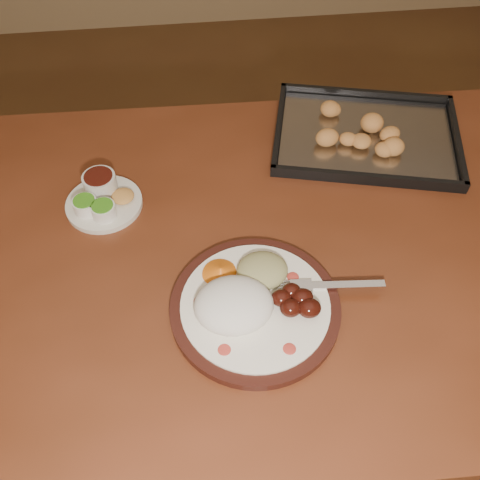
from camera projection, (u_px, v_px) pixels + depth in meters
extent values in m
plane|color=brown|center=(268.00, 339.00, 1.75)|extent=(4.00, 4.00, 0.00)
cube|color=brown|center=(215.00, 254.00, 1.05)|extent=(1.52, 0.94, 0.04)
cylinder|color=#4D2A17|center=(436.00, 214.00, 1.62)|extent=(0.07, 0.07, 0.71)
cylinder|color=black|center=(255.00, 308.00, 0.94)|extent=(0.30, 0.30, 0.02)
cylinder|color=white|center=(255.00, 305.00, 0.93)|extent=(0.26, 0.26, 0.01)
ellipsoid|color=#C0382E|center=(224.00, 350.00, 0.87)|extent=(0.02, 0.02, 0.00)
ellipsoid|color=#C0382E|center=(289.00, 349.00, 0.87)|extent=(0.02, 0.02, 0.00)
ellipsoid|color=#C0382E|center=(293.00, 277.00, 0.96)|extent=(0.02, 0.02, 0.00)
ellipsoid|color=#C0382E|center=(200.00, 301.00, 0.93)|extent=(0.02, 0.02, 0.00)
ellipsoid|color=white|center=(234.00, 305.00, 0.91)|extent=(0.14, 0.13, 0.06)
ellipsoid|color=#421209|center=(291.00, 308.00, 0.90)|extent=(0.04, 0.03, 0.03)
ellipsoid|color=#421209|center=(302.00, 298.00, 0.92)|extent=(0.04, 0.03, 0.03)
ellipsoid|color=#421209|center=(291.00, 291.00, 0.93)|extent=(0.04, 0.03, 0.03)
ellipsoid|color=#421209|center=(309.00, 308.00, 0.90)|extent=(0.04, 0.03, 0.03)
ellipsoid|color=#421209|center=(281.00, 298.00, 0.92)|extent=(0.04, 0.03, 0.03)
ellipsoid|color=tan|center=(262.00, 270.00, 0.96)|extent=(0.10, 0.09, 0.04)
cone|color=orange|center=(221.00, 271.00, 0.96)|extent=(0.09, 0.09, 0.03)
cube|color=silver|center=(345.00, 285.00, 0.95)|extent=(0.14, 0.03, 0.00)
cube|color=silver|center=(301.00, 285.00, 0.95)|extent=(0.04, 0.03, 0.00)
cylinder|color=silver|center=(287.00, 290.00, 0.94)|extent=(0.03, 0.01, 0.00)
cylinder|color=silver|center=(287.00, 287.00, 0.94)|extent=(0.03, 0.01, 0.00)
cylinder|color=silver|center=(287.00, 284.00, 0.95)|extent=(0.03, 0.01, 0.00)
cylinder|color=silver|center=(286.00, 281.00, 0.95)|extent=(0.03, 0.01, 0.00)
cylinder|color=silver|center=(104.00, 204.00, 1.10)|extent=(0.16, 0.16, 0.01)
cylinder|color=white|center=(85.00, 206.00, 1.07)|extent=(0.05, 0.05, 0.03)
cylinder|color=#3E8D1C|center=(84.00, 201.00, 1.06)|extent=(0.04, 0.04, 0.00)
cylinder|color=white|center=(104.00, 211.00, 1.06)|extent=(0.05, 0.05, 0.03)
cylinder|color=#3E8D1C|center=(102.00, 206.00, 1.05)|extent=(0.04, 0.04, 0.00)
cylinder|color=silver|center=(100.00, 183.00, 1.10)|extent=(0.07, 0.07, 0.04)
cylinder|color=#39100A|center=(98.00, 176.00, 1.08)|extent=(0.06, 0.06, 0.00)
ellipsoid|color=#C98547|center=(123.00, 196.00, 1.09)|extent=(0.05, 0.05, 0.02)
cube|color=black|center=(366.00, 137.00, 1.23)|extent=(0.47, 0.39, 0.01)
cube|color=black|center=(365.00, 94.00, 1.31)|extent=(0.41, 0.11, 0.02)
cube|color=black|center=(368.00, 178.00, 1.13)|extent=(0.41, 0.11, 0.02)
cube|color=black|center=(457.00, 140.00, 1.20)|extent=(0.08, 0.30, 0.02)
cube|color=black|center=(279.00, 126.00, 1.24)|extent=(0.08, 0.30, 0.02)
cube|color=#BBBBC0|center=(366.00, 136.00, 1.23)|extent=(0.44, 0.36, 0.00)
ellipsoid|color=#DD894D|center=(390.00, 131.00, 1.21)|extent=(0.05, 0.04, 0.03)
ellipsoid|color=#DD894D|center=(404.00, 121.00, 1.23)|extent=(0.06, 0.06, 0.03)
ellipsoid|color=#DD894D|center=(372.00, 105.00, 1.27)|extent=(0.05, 0.05, 0.03)
ellipsoid|color=#DD894D|center=(339.00, 115.00, 1.24)|extent=(0.06, 0.06, 0.03)
ellipsoid|color=#DD894D|center=(330.00, 119.00, 1.24)|extent=(0.06, 0.06, 0.03)
ellipsoid|color=#DD894D|center=(346.00, 131.00, 1.21)|extent=(0.06, 0.06, 0.03)
ellipsoid|color=#DD894D|center=(343.00, 144.00, 1.18)|extent=(0.06, 0.06, 0.03)
ellipsoid|color=#DD894D|center=(374.00, 157.00, 1.15)|extent=(0.05, 0.05, 0.03)
ellipsoid|color=#DD894D|center=(413.00, 142.00, 1.18)|extent=(0.06, 0.06, 0.03)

